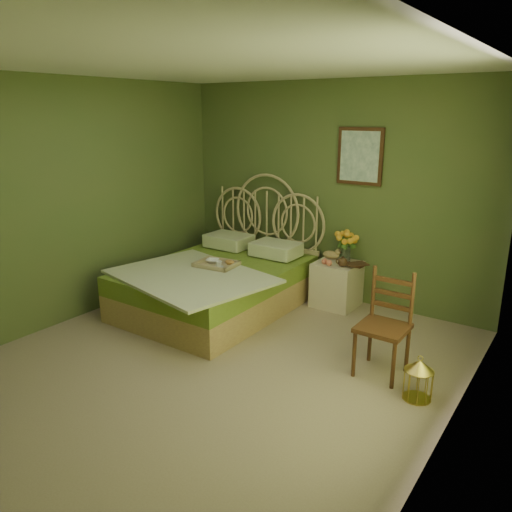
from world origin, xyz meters
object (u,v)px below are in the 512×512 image
Objects in this scene: nightstand at (338,277)px; chair at (387,317)px; bed at (219,281)px; birdcage at (418,380)px.

nightstand is 1.04× the size of chair.
chair is at bearing -9.15° from bed.
bed is 2.55× the size of chair.
chair is at bearing -48.96° from nightstand.
nightstand is at bearing 131.25° from chair.
chair is 2.69× the size of birdcage.
bed reaches higher than birdcage.
chair is at bearing 143.85° from birdcage.
bed is 6.86× the size of birdcage.
nightstand is 2.81× the size of birdcage.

